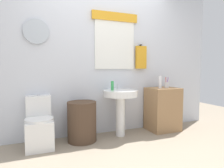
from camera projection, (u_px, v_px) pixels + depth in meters
name	position (u px, v px, depth m)	size (l,w,h in m)	color
ground_plane	(131.00, 161.00, 2.33)	(8.00, 8.00, 0.00)	gray
back_wall	(100.00, 56.00, 3.30)	(4.40, 0.18, 2.60)	silver
toilet	(39.00, 127.00, 2.76)	(0.38, 0.51, 0.72)	white
laundry_hamper	(82.00, 121.00, 2.95)	(0.43, 0.43, 0.60)	#4C3828
pedestal_sink	(120.00, 101.00, 3.17)	(0.56, 0.56, 0.75)	white
faucet	(117.00, 86.00, 3.26)	(0.03, 0.03, 0.10)	silver
wooden_cabinet	(163.00, 109.00, 3.49)	(0.52, 0.44, 0.76)	#9E754C
soap_bottle	(112.00, 86.00, 3.15)	(0.05, 0.05, 0.15)	green
lotion_bottle	(160.00, 82.00, 3.38)	(0.05, 0.05, 0.21)	white
toothbrush_cup	(167.00, 85.00, 3.51)	(0.08, 0.08, 0.19)	silver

